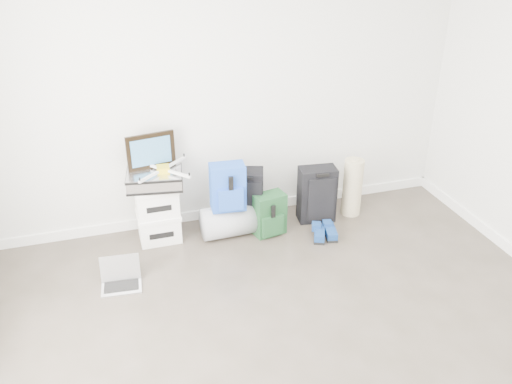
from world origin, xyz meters
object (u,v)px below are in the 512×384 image
object	(u,v)px
boxes_stack	(158,213)
large_suitcase	(243,199)
laptop	(121,279)
duffel_bag	(228,221)
briefcase	(155,179)
carry_on	(317,194)

from	to	relation	value
boxes_stack	large_suitcase	bearing A→B (deg)	-1.67
large_suitcase	laptop	distance (m)	1.39
duffel_bag	large_suitcase	distance (m)	0.26
laptop	briefcase	bearing A→B (deg)	61.13
large_suitcase	laptop	size ratio (longest dim) A/B	1.76
carry_on	briefcase	bearing A→B (deg)	-177.00
briefcase	laptop	bearing A→B (deg)	-114.90
large_suitcase	briefcase	bearing A→B (deg)	-163.50
briefcase	large_suitcase	bearing A→B (deg)	7.32
large_suitcase	carry_on	world-z (taller)	large_suitcase
laptop	boxes_stack	bearing A→B (deg)	61.13
boxes_stack	duffel_bag	xyz separation A→B (m)	(0.63, -0.13, -0.13)
duffel_bag	large_suitcase	xyz separation A→B (m)	(0.18, 0.11, 0.15)
boxes_stack	carry_on	xyz separation A→B (m)	(1.55, -0.10, -0.00)
boxes_stack	briefcase	bearing A→B (deg)	0.00
boxes_stack	briefcase	size ratio (longest dim) A/B	1.16
laptop	duffel_bag	bearing A→B (deg)	29.82
briefcase	carry_on	bearing A→B (deg)	5.18
briefcase	duffel_bag	world-z (taller)	briefcase
briefcase	duffel_bag	distance (m)	0.80
duffel_bag	carry_on	xyz separation A→B (m)	(0.92, 0.03, 0.13)
briefcase	laptop	world-z (taller)	briefcase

